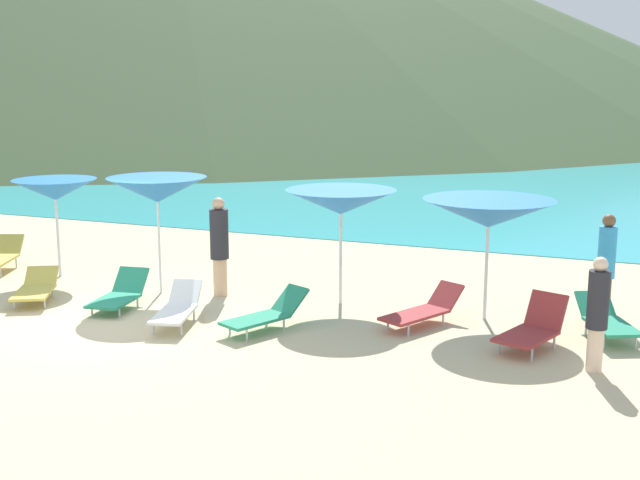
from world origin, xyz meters
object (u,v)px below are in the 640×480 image
(umbrella_3, at_px, (55,190))
(lounge_chair_0, at_px, (119,294))
(umbrella_4, at_px, (157,190))
(lounge_chair_4, at_px, (36,288))
(lounge_chair_1, at_px, (533,328))
(lounge_chair_3, at_px, (177,308))
(lounge_chair_5, at_px, (266,313))
(beachgoer_4, at_px, (219,244))
(beachgoer_2, at_px, (597,311))
(umbrella_5, at_px, (341,202))
(umbrella_6, at_px, (489,213))
(lounge_chair_2, at_px, (606,319))
(lounge_chair_9, at_px, (423,309))
(beachgoer_1, at_px, (606,262))

(umbrella_3, xyz_separation_m, lounge_chair_0, (2.61, -1.56, -1.56))
(umbrella_4, distance_m, lounge_chair_4, 2.88)
(lounge_chair_1, distance_m, lounge_chair_3, 5.82)
(umbrella_4, height_order, lounge_chair_5, umbrella_4)
(umbrella_3, height_order, beachgoer_4, umbrella_3)
(lounge_chair_0, bearing_deg, beachgoer_2, -9.63)
(umbrella_5, bearing_deg, lounge_chair_3, -133.07)
(lounge_chair_0, bearing_deg, lounge_chair_5, -12.10)
(umbrella_3, relative_size, umbrella_4, 0.91)
(umbrella_5, height_order, lounge_chair_5, umbrella_5)
(umbrella_3, height_order, umbrella_6, umbrella_6)
(lounge_chair_5, bearing_deg, lounge_chair_2, 42.23)
(umbrella_6, height_order, lounge_chair_1, umbrella_6)
(umbrella_3, distance_m, umbrella_6, 8.86)
(lounge_chair_0, height_order, lounge_chair_3, lounge_chair_0)
(umbrella_6, xyz_separation_m, lounge_chair_2, (2.00, -0.30, -1.54))
(lounge_chair_0, relative_size, beachgoer_4, 0.78)
(beachgoer_4, bearing_deg, lounge_chair_9, 32.50)
(umbrella_6, bearing_deg, lounge_chair_0, -164.17)
(umbrella_5, height_order, umbrella_6, umbrella_5)
(umbrella_5, distance_m, beachgoer_2, 5.10)
(umbrella_4, bearing_deg, umbrella_3, 172.19)
(beachgoer_4, bearing_deg, lounge_chair_1, 29.13)
(umbrella_4, xyz_separation_m, beachgoer_1, (8.03, 1.54, -1.04))
(lounge_chair_0, distance_m, lounge_chair_4, 1.73)
(umbrella_6, height_order, beachgoer_4, umbrella_6)
(umbrella_4, xyz_separation_m, lounge_chair_4, (-1.82, -1.38, -1.75))
(umbrella_3, bearing_deg, lounge_chair_4, -63.15)
(lounge_chair_2, xyz_separation_m, beachgoer_4, (-6.98, -0.03, 0.70))
(umbrella_3, distance_m, lounge_chair_9, 8.13)
(umbrella_5, bearing_deg, umbrella_4, -170.20)
(lounge_chair_3, bearing_deg, lounge_chair_9, 5.11)
(lounge_chair_3, xyz_separation_m, lounge_chair_5, (1.55, 0.26, -0.00))
(lounge_chair_9, bearing_deg, beachgoer_1, 56.85)
(beachgoer_1, bearing_deg, lounge_chair_4, 47.45)
(umbrella_4, bearing_deg, lounge_chair_3, -49.83)
(umbrella_5, relative_size, lounge_chair_4, 1.33)
(umbrella_6, xyz_separation_m, beachgoer_4, (-4.98, -0.33, -0.84))
(umbrella_6, relative_size, beachgoer_4, 1.18)
(lounge_chair_1, height_order, beachgoer_2, beachgoer_2)
(lounge_chair_9, bearing_deg, lounge_chair_0, -143.41)
(umbrella_5, bearing_deg, beachgoer_2, -23.34)
(lounge_chair_1, distance_m, beachgoer_2, 1.30)
(umbrella_4, bearing_deg, lounge_chair_0, -95.02)
(lounge_chair_3, distance_m, lounge_chair_9, 4.15)
(lounge_chair_0, distance_m, lounge_chair_9, 5.46)
(lounge_chair_2, relative_size, beachgoer_2, 0.93)
(lounge_chair_9, distance_m, beachgoer_4, 4.17)
(umbrella_6, relative_size, lounge_chair_0, 1.51)
(lounge_chair_9, bearing_deg, lounge_chair_1, 9.50)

